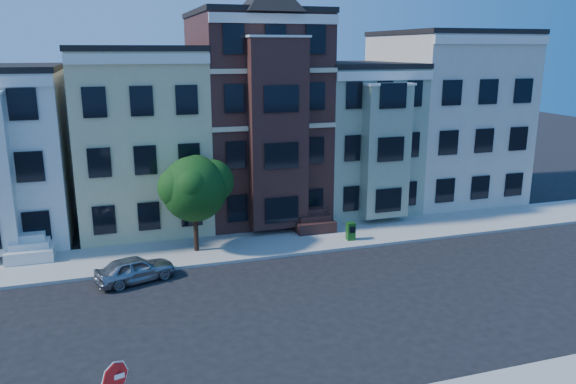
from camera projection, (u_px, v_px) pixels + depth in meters
name	position (u px, v px, depth m)	size (l,w,h in m)	color
ground	(347.00, 306.00, 22.75)	(120.00, 120.00, 0.00)	black
far_sidewalk	(287.00, 242.00, 30.11)	(60.00, 4.00, 0.15)	#9E9B93
house_yellow	(139.00, 139.00, 32.80)	(7.00, 9.00, 10.00)	beige
house_brown	(255.00, 118.00, 34.64)	(7.00, 9.00, 12.00)	#3D1E1A
house_green	(351.00, 137.00, 36.94)	(6.00, 9.00, 9.00)	gray
house_cream	(444.00, 118.00, 38.78)	(8.00, 9.00, 11.00)	beige
street_tree	(194.00, 193.00, 27.87)	(5.17, 5.17, 6.02)	#1B4716
parked_car	(135.00, 269.00, 25.01)	(1.40, 3.49, 1.19)	#9D9EA4
newspaper_box	(351.00, 231.00, 30.08)	(0.44, 0.39, 0.97)	#195218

